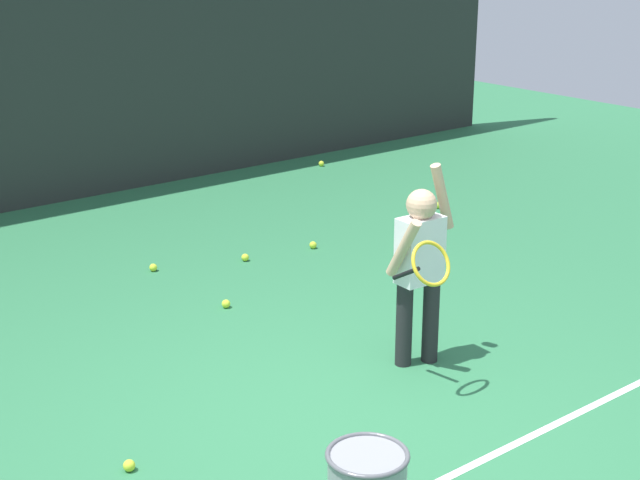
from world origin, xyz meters
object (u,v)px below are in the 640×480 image
object	(u,v)px
tennis_ball_4	(321,164)
tennis_player	(420,262)
tennis_ball_5	(226,304)
tennis_ball_0	(129,466)
tennis_ball_3	(438,205)
tennis_ball_2	(245,257)
tennis_ball_6	(153,267)
tennis_ball_8	(313,245)

from	to	relation	value
tennis_ball_4	tennis_player	bearing A→B (deg)	-121.78
tennis_ball_5	tennis_ball_0	bearing A→B (deg)	-136.21
tennis_ball_3	tennis_ball_5	distance (m)	3.28
tennis_ball_3	tennis_ball_2	bearing A→B (deg)	-177.99
tennis_ball_2	tennis_ball_6	size ratio (longest dim) A/B	1.00
tennis_player	tennis_ball_2	xyz separation A→B (m)	(0.24, 2.39, -0.69)
tennis_ball_0	tennis_ball_2	bearing A→B (deg)	45.06
tennis_ball_4	tennis_ball_6	xyz separation A→B (m)	(-3.36, -1.94, 0.00)
tennis_ball_4	tennis_ball_8	size ratio (longest dim) A/B	1.00
tennis_player	tennis_ball_8	bearing A→B (deg)	71.12
tennis_ball_0	tennis_ball_3	size ratio (longest dim) A/B	1.00
tennis_ball_0	tennis_ball_4	xyz separation A→B (m)	(4.97, 4.58, 0.00)
tennis_ball_0	tennis_ball_2	distance (m)	3.35
tennis_ball_0	tennis_ball_8	size ratio (longest dim) A/B	1.00
tennis_ball_0	tennis_ball_2	size ratio (longest dim) A/B	1.00
tennis_ball_6	tennis_ball_8	size ratio (longest dim) A/B	1.00
tennis_player	tennis_ball_4	bearing A→B (deg)	61.00
tennis_player	tennis_ball_2	bearing A→B (deg)	87.08
tennis_ball_0	tennis_ball_4	distance (m)	6.76
tennis_player	tennis_ball_8	distance (m)	2.55
tennis_ball_3	tennis_ball_5	xyz separation A→B (m)	(-3.16, -0.87, 0.00)
tennis_ball_5	tennis_ball_3	bearing A→B (deg)	15.37
tennis_ball_2	tennis_ball_8	bearing A→B (deg)	-8.97
tennis_player	tennis_ball_6	size ratio (longest dim) A/B	20.46
tennis_ball_2	tennis_ball_6	xyz separation A→B (m)	(-0.75, 0.27, 0.00)
tennis_player	tennis_ball_4	xyz separation A→B (m)	(2.85, 4.60, -0.69)
tennis_player	tennis_ball_0	world-z (taller)	tennis_player
tennis_ball_0	tennis_ball_3	distance (m)	5.40
tennis_ball_4	tennis_ball_5	distance (m)	4.47
tennis_ball_4	tennis_ball_2	bearing A→B (deg)	-139.74
tennis_ball_4	tennis_ball_8	world-z (taller)	same
tennis_ball_2	tennis_ball_6	distance (m)	0.80
tennis_ball_0	tennis_ball_6	xyz separation A→B (m)	(1.61, 2.64, 0.00)
tennis_ball_5	tennis_ball_6	size ratio (longest dim) A/B	1.00
tennis_ball_6	tennis_ball_8	world-z (taller)	same
tennis_ball_4	tennis_ball_3	bearing A→B (deg)	-94.32
tennis_ball_3	tennis_ball_8	xyz separation A→B (m)	(-1.78, -0.19, 0.00)
tennis_player	tennis_ball_0	bearing A→B (deg)	-177.72
tennis_ball_5	tennis_ball_8	xyz separation A→B (m)	(1.38, 0.68, 0.00)
tennis_ball_8	tennis_ball_3	bearing A→B (deg)	6.14
tennis_ball_0	tennis_ball_4	world-z (taller)	same
tennis_ball_5	tennis_ball_8	distance (m)	1.53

